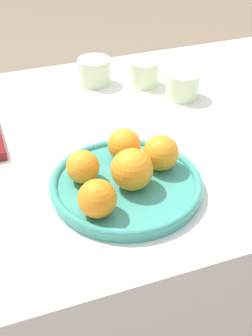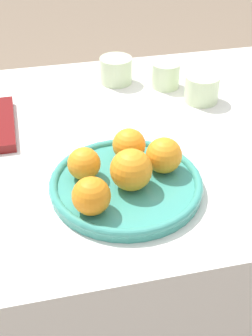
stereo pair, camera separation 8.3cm
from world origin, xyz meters
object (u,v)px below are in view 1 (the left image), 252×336
orange_2 (83,167)px  orange_4 (125,145)px  orange_0 (132,169)px  orange_1 (161,153)px  fruit_platter (126,184)px  cup_3 (145,74)px  orange_3 (97,199)px  cup_2 (94,71)px  cup_1 (182,85)px

orange_2 → orange_4: bearing=22.2°
orange_0 → orange_1: (0.07, 0.04, -0.00)m
fruit_platter → cup_3: cup_3 is taller
orange_0 → orange_4: orange_0 is taller
orange_3 → cup_2: bearing=73.6°
fruit_platter → cup_2: size_ratio=3.38×
orange_1 → cup_3: (0.12, 0.37, -0.02)m
orange_1 → cup_3: orange_1 is taller
orange_1 → orange_3: orange_1 is taller
cup_1 → cup_3: same height
orange_0 → orange_2: (-0.08, 0.05, -0.01)m
orange_1 → orange_4: orange_1 is taller
fruit_platter → orange_3: 0.10m
fruit_platter → orange_4: size_ratio=4.38×
orange_2 → cup_3: bearing=53.5°
orange_1 → orange_3: 0.17m
fruit_platter → cup_1: bearing=49.3°
cup_1 → cup_2: (-0.18, 0.15, 0.00)m
orange_1 → cup_1: 0.33m
fruit_platter → orange_3: bearing=-139.1°
orange_4 → orange_3: bearing=-126.1°
orange_2 → orange_4: orange_4 is taller
orange_1 → cup_1: size_ratio=0.82×
fruit_platter → cup_3: (0.19, 0.39, 0.02)m
orange_0 → orange_3: bearing=-148.2°
orange_2 → cup_3: size_ratio=0.86×
cup_3 → orange_1: bearing=-107.6°
orange_0 → orange_2: size_ratio=1.25×
orange_0 → cup_3: size_ratio=1.07×
orange_0 → cup_1: 0.40m
orange_0 → cup_2: orange_0 is taller
orange_4 → orange_0: bearing=-102.7°
orange_3 → cup_1: orange_3 is taller
orange_3 → orange_4: (0.10, 0.14, -0.00)m
orange_2 → cup_1: size_ratio=0.74×
orange_0 → orange_4: bearing=77.3°
fruit_platter → cup_2: (0.08, 0.44, 0.02)m
fruit_platter → orange_1: (0.08, 0.02, 0.04)m
orange_1 → cup_2: size_ratio=0.81×
orange_3 → cup_2: size_ratio=0.79×
orange_0 → orange_2: bearing=148.3°
orange_4 → cup_2: (0.05, 0.37, -0.02)m
cup_1 → cup_3: size_ratio=1.16×
fruit_platter → orange_1: 0.09m
orange_3 → cup_2: 0.53m
orange_4 → cup_3: orange_4 is taller
fruit_platter → cup_2: bearing=80.2°
fruit_platter → orange_4: bearing=70.6°
orange_2 → orange_1: bearing=-4.7°
fruit_platter → cup_1: cup_1 is taller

